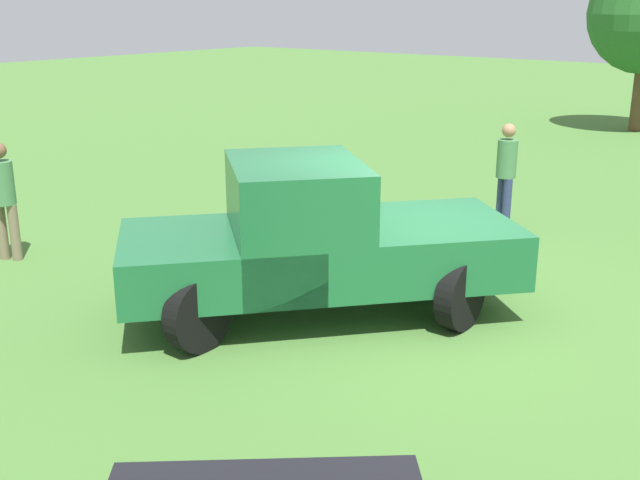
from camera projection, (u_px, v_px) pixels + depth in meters
The scene contains 4 objects.
ground_plane at pixel (421, 309), 9.28m from camera, with size 80.00×80.00×0.00m, color #477533.
pickup_truck at pixel (310, 236), 8.88m from camera, with size 4.64×4.35×1.83m.
person_bystander at pixel (4, 195), 10.78m from camera, with size 0.43×0.43×1.69m.
person_visitor at pixel (506, 169), 12.44m from camera, with size 0.45×0.45×1.69m.
Camera 1 is at (-7.52, -4.37, 3.55)m, focal length 43.26 mm.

